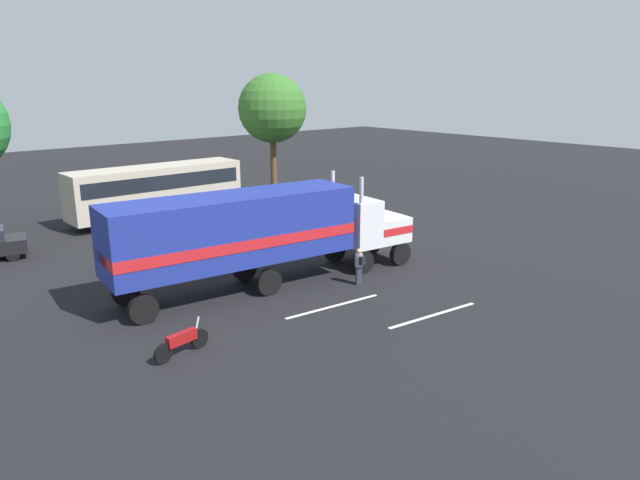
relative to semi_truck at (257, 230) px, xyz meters
name	(u,v)px	position (x,y,z in m)	size (l,w,h in m)	color
ground_plane	(371,258)	(6.68, -0.31, -2.52)	(120.00, 120.00, 0.00)	black
lane_stripe_near	(333,306)	(0.88, -3.81, -2.52)	(4.40, 0.16, 0.01)	silver
lane_stripe_mid	(433,315)	(3.14, -6.99, -2.52)	(4.40, 0.16, 0.01)	silver
semi_truck	(257,230)	(0.00, 0.00, 0.00)	(14.36, 4.28, 4.50)	silver
person_bystander	(359,265)	(3.46, -2.66, -1.63)	(0.34, 0.46, 1.63)	#2D3347
parked_bus	(156,187)	(2.57, 14.67, -0.46)	(11.01, 2.63, 3.40)	#BFB29E
motorcycle	(182,341)	(-5.65, -3.69, -2.04)	(2.10, 0.44, 1.12)	black
tree_center	(272,109)	(11.65, 14.41, 4.11)	(4.86, 4.86, 9.10)	brown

